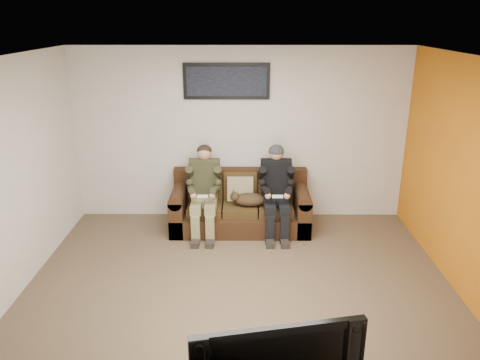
{
  "coord_description": "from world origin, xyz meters",
  "views": [
    {
      "loc": [
        0.03,
        -4.6,
        3.0
      ],
      "look_at": [
        -0.0,
        1.2,
        0.95
      ],
      "focal_mm": 35.0,
      "sensor_mm": 36.0,
      "label": 1
    }
  ],
  "objects_px": {
    "sofa": "(240,207)",
    "framed_poster": "(227,81)",
    "person_right": "(276,186)",
    "person_left": "(204,186)",
    "television": "(274,358)",
    "cat": "(249,199)"
  },
  "relations": [
    {
      "from": "person_left",
      "to": "television",
      "type": "distance_m",
      "value": 3.69
    },
    {
      "from": "person_left",
      "to": "framed_poster",
      "type": "distance_m",
      "value": 1.54
    },
    {
      "from": "television",
      "to": "sofa",
      "type": "bearing_deg",
      "value": 82.64
    },
    {
      "from": "person_left",
      "to": "television",
      "type": "bearing_deg",
      "value": -77.98
    },
    {
      "from": "sofa",
      "to": "television",
      "type": "height_order",
      "value": "television"
    },
    {
      "from": "sofa",
      "to": "framed_poster",
      "type": "xyz_separation_m",
      "value": [
        -0.2,
        0.39,
        1.79
      ]
    },
    {
      "from": "sofa",
      "to": "cat",
      "type": "distance_m",
      "value": 0.29
    },
    {
      "from": "person_left",
      "to": "framed_poster",
      "type": "height_order",
      "value": "framed_poster"
    },
    {
      "from": "cat",
      "to": "person_left",
      "type": "bearing_deg",
      "value": 178.7
    },
    {
      "from": "person_left",
      "to": "person_right",
      "type": "bearing_deg",
      "value": 0.02
    },
    {
      "from": "sofa",
      "to": "television",
      "type": "relative_size",
      "value": 1.68
    },
    {
      "from": "television",
      "to": "person_right",
      "type": "bearing_deg",
      "value": 74.66
    },
    {
      "from": "person_left",
      "to": "person_right",
      "type": "xyz_separation_m",
      "value": [
        1.03,
        0.0,
        0.0
      ]
    },
    {
      "from": "person_left",
      "to": "cat",
      "type": "height_order",
      "value": "person_left"
    },
    {
      "from": "person_left",
      "to": "television",
      "type": "relative_size",
      "value": 1.05
    },
    {
      "from": "person_right",
      "to": "sofa",
      "type": "bearing_deg",
      "value": 162.08
    },
    {
      "from": "person_right",
      "to": "television",
      "type": "xyz_separation_m",
      "value": [
        -0.26,
        -3.61,
        0.05
      ]
    },
    {
      "from": "person_right",
      "to": "television",
      "type": "height_order",
      "value": "person_right"
    },
    {
      "from": "television",
      "to": "framed_poster",
      "type": "bearing_deg",
      "value": 85.01
    },
    {
      "from": "cat",
      "to": "sofa",
      "type": "bearing_deg",
      "value": 124.68
    },
    {
      "from": "cat",
      "to": "television",
      "type": "relative_size",
      "value": 0.55
    },
    {
      "from": "sofa",
      "to": "television",
      "type": "distance_m",
      "value": 3.81
    }
  ]
}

